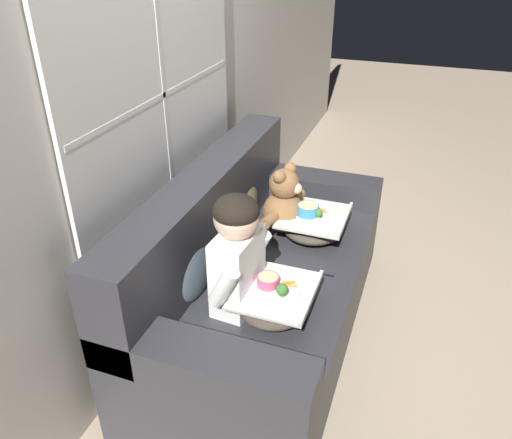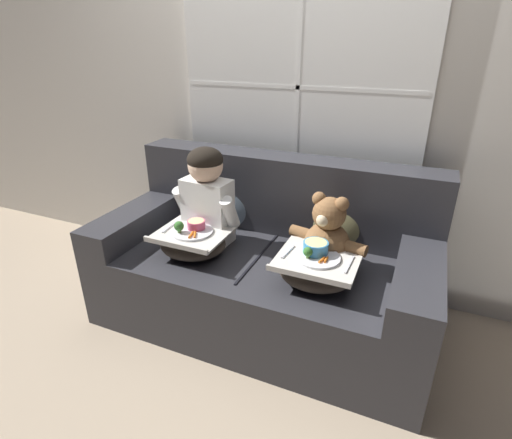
# 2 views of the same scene
# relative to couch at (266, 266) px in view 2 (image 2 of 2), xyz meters

# --- Properties ---
(ground_plane) EXTENTS (14.00, 14.00, 0.00)m
(ground_plane) POSITION_rel_couch_xyz_m (0.00, -0.07, -0.33)
(ground_plane) COLOR tan
(wall_back_with_window) EXTENTS (8.00, 0.08, 2.60)m
(wall_back_with_window) POSITION_rel_couch_xyz_m (0.00, 0.52, 0.97)
(wall_back_with_window) COLOR beige
(wall_back_with_window) RESTS_ON ground_plane
(couch) EXTENTS (1.87, 0.92, 0.93)m
(couch) POSITION_rel_couch_xyz_m (0.00, 0.00, 0.00)
(couch) COLOR #2D2D33
(couch) RESTS_ON ground_plane
(throw_pillow_behind_child) EXTENTS (0.36, 0.17, 0.38)m
(throw_pillow_behind_child) POSITION_rel_couch_xyz_m (-0.36, 0.21, 0.29)
(throw_pillow_behind_child) COLOR slate
(throw_pillow_behind_child) RESTS_ON couch
(throw_pillow_behind_teddy) EXTENTS (0.34, 0.16, 0.35)m
(throw_pillow_behind_teddy) POSITION_rel_couch_xyz_m (0.36, 0.21, 0.29)
(throw_pillow_behind_teddy) COLOR #898456
(throw_pillow_behind_teddy) RESTS_ON couch
(child_figure) EXTENTS (0.41, 0.21, 0.57)m
(child_figure) POSITION_rel_couch_xyz_m (-0.36, -0.04, 0.43)
(child_figure) COLOR white
(child_figure) RESTS_ON couch
(teddy_bear) EXTENTS (0.43, 0.31, 0.40)m
(teddy_bear) POSITION_rel_couch_xyz_m (0.36, -0.04, 0.29)
(teddy_bear) COLOR brown
(teddy_bear) RESTS_ON couch
(lap_tray_child) EXTENTS (0.39, 0.35, 0.21)m
(lap_tray_child) POSITION_rel_couch_xyz_m (-0.36, -0.21, 0.19)
(lap_tray_child) COLOR #473D33
(lap_tray_child) RESTS_ON child_figure
(lap_tray_teddy) EXTENTS (0.40, 0.37, 0.20)m
(lap_tray_teddy) POSITION_rel_couch_xyz_m (0.36, -0.21, 0.19)
(lap_tray_teddy) COLOR #473D33
(lap_tray_teddy) RESTS_ON teddy_bear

